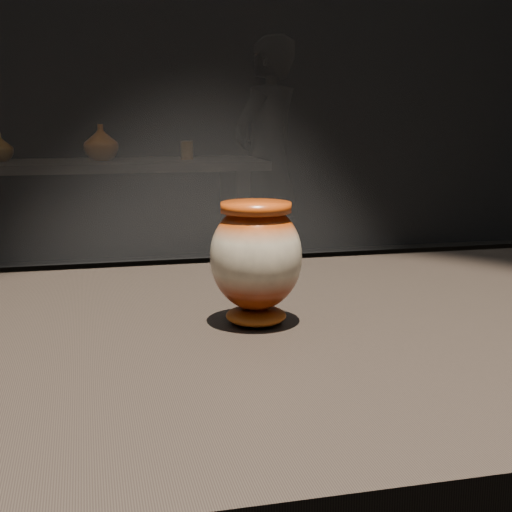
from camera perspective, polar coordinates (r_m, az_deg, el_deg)
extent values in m
cube|color=black|center=(5.84, -13.34, 15.32)|extent=(8.00, 3.20, 0.04)
cube|color=black|center=(0.88, -8.61, -7.82)|extent=(2.00, 0.80, 0.05)
ellipsoid|color=maroon|center=(0.90, 0.00, -4.78)|extent=(0.10, 0.10, 0.02)
ellipsoid|color=beige|center=(0.89, 0.00, -0.06)|extent=(0.14, 0.14, 0.13)
cylinder|color=#BC4711|center=(0.88, 0.00, 3.92)|extent=(0.11, 0.11, 0.01)
cube|color=black|center=(4.16, -13.37, 7.06)|extent=(2.00, 0.60, 0.05)
cube|color=black|center=(4.30, -1.71, 1.45)|extent=(0.08, 0.50, 0.85)
imported|color=maroon|center=(4.17, -12.31, 8.86)|extent=(0.27, 0.27, 0.20)
cylinder|color=#8D5514|center=(4.21, -5.55, 8.43)|extent=(0.07, 0.07, 0.11)
imported|color=black|center=(5.02, 0.90, 7.69)|extent=(0.73, 0.70, 1.69)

